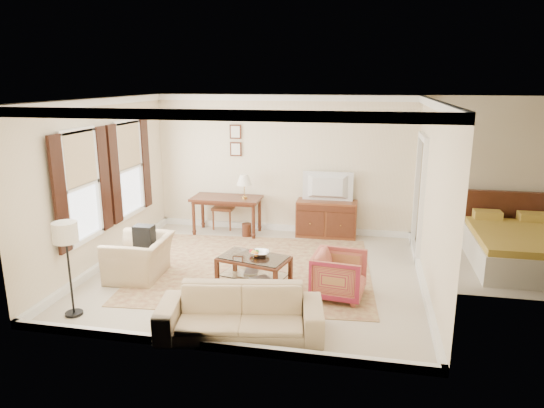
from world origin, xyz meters
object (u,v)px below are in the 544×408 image
(coffee_table, at_px, (254,263))
(sofa, at_px, (240,305))
(sideboard, at_px, (326,219))
(striped_armchair, at_px, (339,273))
(writing_desk, at_px, (227,202))
(tv, at_px, (328,178))
(club_armchair, at_px, (139,251))

(coffee_table, bearing_deg, sofa, -82.69)
(sideboard, bearing_deg, striped_armchair, -81.15)
(writing_desk, relative_size, sideboard, 1.17)
(writing_desk, distance_m, sofa, 4.30)
(tv, height_order, striped_armchair, tv)
(striped_armchair, bearing_deg, coffee_table, 87.78)
(writing_desk, xyz_separation_m, striped_armchair, (2.54, -2.69, -0.30))
(coffee_table, distance_m, striped_armchair, 1.39)
(club_armchair, relative_size, sofa, 0.50)
(coffee_table, height_order, striped_armchair, striped_armchair)
(writing_desk, xyz_separation_m, sofa, (1.38, -4.07, -0.27))
(coffee_table, distance_m, club_armchair, 1.93)
(coffee_table, bearing_deg, writing_desk, 115.46)
(striped_armchair, relative_size, sofa, 0.37)
(sideboard, distance_m, tv, 0.88)
(writing_desk, bearing_deg, coffee_table, -64.54)
(sideboard, distance_m, club_armchair, 3.96)
(club_armchair, distance_m, sofa, 2.61)
(sofa, bearing_deg, sideboard, 70.75)
(club_armchair, bearing_deg, sofa, 51.75)
(sofa, bearing_deg, writing_desk, 99.02)
(coffee_table, xyz_separation_m, club_armchair, (-1.92, -0.10, 0.11))
(sofa, bearing_deg, club_armchair, 135.03)
(striped_armchair, xyz_separation_m, club_armchair, (-3.29, 0.12, 0.07))
(sideboard, relative_size, sofa, 0.59)
(striped_armchair, bearing_deg, writing_desk, 50.38)
(writing_desk, bearing_deg, sofa, -71.26)
(sideboard, height_order, striped_armchair, striped_armchair)
(tv, bearing_deg, writing_desk, 4.74)
(coffee_table, bearing_deg, tv, 70.78)
(writing_desk, xyz_separation_m, coffee_table, (1.17, -2.47, -0.33))
(tv, height_order, coffee_table, tv)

